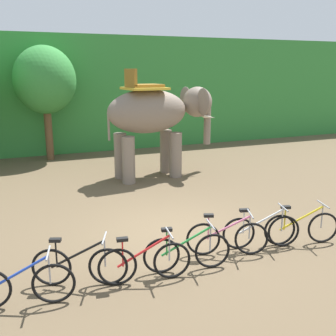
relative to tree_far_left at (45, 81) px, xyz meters
name	(u,v)px	position (x,y,z in m)	size (l,w,h in m)	color
ground_plane	(174,231)	(1.97, -9.07, -3.31)	(80.00, 80.00, 0.00)	brown
foliage_hedge	(79,91)	(1.97, 3.90, -0.67)	(36.00, 6.00, 5.28)	#338438
tree_far_left	(45,81)	(0.00, 0.00, 0.00)	(2.52, 2.52, 4.71)	brown
elephant	(156,115)	(3.32, -4.22, -1.11)	(4.21, 2.09, 3.78)	gray
bike_blue	(21,285)	(-1.49, -10.98, -2.92)	(1.69, 0.54, 0.92)	black
bike_black	(80,265)	(-0.51, -10.68, -2.92)	(1.62, 0.73, 0.92)	black
bike_red	(145,262)	(0.60, -11.00, -2.92)	(1.70, 0.52, 0.92)	black
bike_green	(187,252)	(1.48, -10.90, -2.92)	(1.69, 0.52, 0.92)	black
bike_pink	(227,238)	(2.52, -10.61, -2.92)	(1.62, 0.73, 0.92)	black
bike_white	(261,231)	(3.37, -10.58, -2.92)	(1.66, 0.62, 0.92)	black
bike_yellow	(301,228)	(4.30, -10.75, -2.92)	(1.67, 0.61, 0.92)	black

